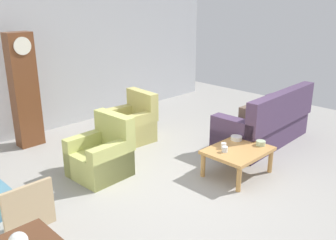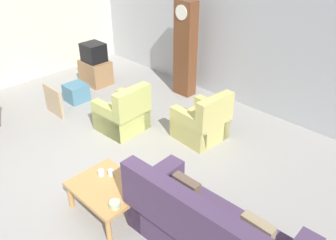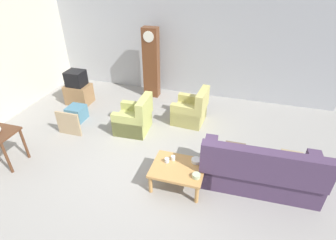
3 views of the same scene
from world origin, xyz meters
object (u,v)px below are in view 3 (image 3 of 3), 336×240
(coffee_table_wood, at_px, (178,170))
(armchair_olive_near, at_px, (134,120))
(storage_box_blue, at_px, (77,113))
(couch_floral, at_px, (259,171))
(bowl_white_stacked, at_px, (196,161))
(framed_picture_leaning, at_px, (68,124))
(cup_blue_rimmed, at_px, (167,160))
(tv_stand_cabinet, at_px, (79,94))
(tv_crt, at_px, (76,78))
(grandfather_clock, at_px, (151,63))
(bowl_shallow_green, at_px, (196,176))
(cup_white_porcelain, at_px, (173,158))
(armchair_olive_far, at_px, (191,111))

(coffee_table_wood, bearing_deg, armchair_olive_near, 135.17)
(storage_box_blue, bearing_deg, couch_floral, -13.84)
(storage_box_blue, relative_size, bowl_white_stacked, 2.36)
(framed_picture_leaning, xyz_separation_m, cup_blue_rimmed, (2.67, -0.78, 0.17))
(storage_box_blue, distance_m, bowl_white_stacked, 3.64)
(tv_stand_cabinet, height_order, tv_crt, tv_crt)
(armchair_olive_near, height_order, grandfather_clock, grandfather_clock)
(bowl_white_stacked, xyz_separation_m, bowl_shallow_green, (0.08, -0.40, 0.01))
(couch_floral, xyz_separation_m, tv_crt, (-4.98, 1.95, 0.42))
(cup_blue_rimmed, bearing_deg, tv_stand_cabinet, 145.81)
(grandfather_clock, height_order, cup_white_porcelain, grandfather_clock)
(tv_stand_cabinet, relative_size, framed_picture_leaning, 1.13)
(coffee_table_wood, distance_m, framed_picture_leaning, 3.03)
(tv_stand_cabinet, height_order, framed_picture_leaning, framed_picture_leaning)
(coffee_table_wood, xyz_separation_m, cup_white_porcelain, (-0.14, 0.17, 0.10))
(grandfather_clock, bearing_deg, couch_floral, -44.06)
(bowl_white_stacked, bearing_deg, cup_blue_rimmed, -163.15)
(tv_stand_cabinet, height_order, bowl_white_stacked, tv_stand_cabinet)
(cup_white_porcelain, bearing_deg, armchair_olive_near, 135.86)
(grandfather_clock, height_order, framed_picture_leaning, grandfather_clock)
(coffee_table_wood, xyz_separation_m, bowl_white_stacked, (0.29, 0.23, 0.09))
(armchair_olive_near, relative_size, bowl_shallow_green, 6.37)
(bowl_white_stacked, bearing_deg, cup_white_porcelain, -171.24)
(armchair_olive_far, bearing_deg, grandfather_clock, 141.58)
(armchair_olive_near, distance_m, cup_white_porcelain, 1.86)
(cup_blue_rimmed, distance_m, bowl_shallow_green, 0.65)
(armchair_olive_far, distance_m, cup_white_porcelain, 2.08)
(coffee_table_wood, bearing_deg, bowl_shallow_green, -23.71)
(armchair_olive_far, height_order, bowl_white_stacked, armchair_olive_far)
(coffee_table_wood, xyz_separation_m, framed_picture_leaning, (-2.90, 0.86, -0.06))
(armchair_olive_far, relative_size, tv_crt, 1.92)
(armchair_olive_far, height_order, tv_stand_cabinet, armchair_olive_far)
(tv_crt, distance_m, cup_white_porcelain, 4.06)
(armchair_olive_near, height_order, armchair_olive_far, same)
(grandfather_clock, xyz_separation_m, tv_stand_cabinet, (-1.86, -1.06, -0.75))
(tv_crt, xyz_separation_m, bowl_shallow_green, (3.92, -2.50, -0.31))
(tv_stand_cabinet, bearing_deg, bowl_white_stacked, -28.64)
(storage_box_blue, bearing_deg, bowl_white_stacked, -20.39)
(framed_picture_leaning, distance_m, cup_white_porcelain, 2.85)
(armchair_olive_near, distance_m, bowl_white_stacked, 2.14)
(grandfather_clock, relative_size, cup_blue_rimmed, 23.78)
(armchair_olive_far, xyz_separation_m, cup_blue_rimmed, (0.00, -2.17, 0.16))
(armchair_olive_near, relative_size, cup_white_porcelain, 10.47)
(coffee_table_wood, xyz_separation_m, cup_blue_rimmed, (-0.23, 0.08, 0.10))
(couch_floral, bearing_deg, cup_blue_rimmed, -169.63)
(grandfather_clock, bearing_deg, tv_stand_cabinet, -150.23)
(framed_picture_leaning, distance_m, cup_blue_rimmed, 2.78)
(storage_box_blue, xyz_separation_m, bowl_shallow_green, (3.48, -1.66, 0.27))
(storage_box_blue, height_order, bowl_white_stacked, bowl_white_stacked)
(framed_picture_leaning, bearing_deg, coffee_table_wood, -16.46)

